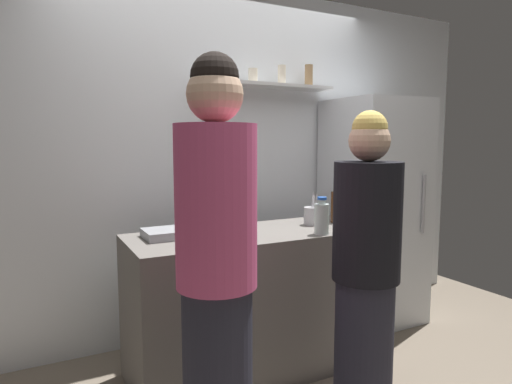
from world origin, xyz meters
The scene contains 12 objects.
back_wall_assembly centered at (0.00, 1.25, 1.30)m, with size 4.80×0.32×2.60m.
refrigerator centered at (1.19, 0.85, 0.89)m, with size 0.66×0.69×1.79m.
counter centered at (-0.05, 0.53, 0.45)m, with size 1.58×0.63×0.89m, color #66605B.
baking_pan centered at (-0.55, 0.62, 0.92)m, with size 0.34×0.24×0.05m, color gray.
utensil_holder centered at (0.39, 0.57, 0.96)m, with size 0.11×0.11×0.22m.
wine_bottle_amber_glass centered at (0.59, 0.57, 1.01)m, with size 0.07×0.07×0.31m.
wine_bottle_dark_glass centered at (-0.33, 0.71, 1.02)m, with size 0.08×0.08×0.34m.
wine_bottle_pale_glass centered at (-0.07, 0.65, 1.00)m, with size 0.06×0.06×0.30m.
wine_bottle_green_glass centered at (0.54, 0.34, 1.01)m, with size 0.07×0.07×0.30m.
water_bottle_plastic centered at (0.27, 0.29, 1.00)m, with size 0.09×0.09×0.23m.
person_blonde centered at (0.20, -0.19, 0.79)m, with size 0.34×0.34×1.61m.
person_pink_top centered at (-0.61, -0.20, 0.91)m, with size 0.34×0.34×1.81m.
Camera 1 is at (-1.29, -1.87, 1.45)m, focal length 30.98 mm.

